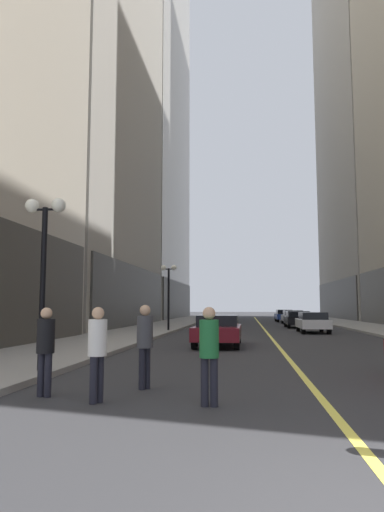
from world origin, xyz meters
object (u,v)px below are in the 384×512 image
(pedestrian_in_white_shirt, at_px, (97,347))
(street_lamp_left_near, at_px, (44,244))
(car_black, at_px, (297,319))
(car_blue, at_px, (284,315))
(pedestrian_in_green_parka, at_px, (209,348))
(car_maroon, at_px, (218,329))
(street_lamp_left_far, at_px, (169,283))
(pedestrian_in_black_coat, at_px, (46,344))
(car_white, at_px, (313,322))
(pedestrian_with_orange_bag, at_px, (145,340))
(car_silver, at_px, (293,317))

(pedestrian_in_white_shirt, bearing_deg, street_lamp_left_near, 129.15)
(car_black, relative_size, car_blue, 0.86)
(pedestrian_in_green_parka, distance_m, street_lamp_left_near, 5.77)
(car_maroon, distance_m, street_lamp_left_far, 11.17)
(pedestrian_in_black_coat, xyz_separation_m, street_lamp_left_far, (-1.20, 21.87, 2.28))
(pedestrian_in_black_coat, bearing_deg, car_black, 74.95)
(car_white, bearing_deg, pedestrian_in_green_parka, -102.18)
(pedestrian_in_green_parka, height_order, street_lamp_left_far, street_lamp_left_far)
(street_lamp_left_near, height_order, street_lamp_left_far, same)
(car_blue, xyz_separation_m, pedestrian_with_orange_bag, (-6.27, -42.29, 0.29))
(street_lamp_left_far, bearing_deg, pedestrian_in_black_coat, -86.85)
(pedestrian_in_white_shirt, relative_size, street_lamp_left_near, 0.38)
(car_silver, distance_m, street_lamp_left_near, 35.62)
(car_maroon, relative_size, pedestrian_in_black_coat, 2.74)
(car_white, distance_m, car_blue, 21.00)
(pedestrian_with_orange_bag, distance_m, street_lamp_left_far, 21.15)
(car_white, height_order, street_lamp_left_near, street_lamp_left_near)
(pedestrian_in_black_coat, height_order, pedestrian_with_orange_bag, pedestrian_with_orange_bag)
(pedestrian_with_orange_bag, relative_size, street_lamp_left_near, 0.39)
(car_maroon, bearing_deg, street_lamp_left_far, 110.67)
(pedestrian_with_orange_bag, height_order, street_lamp_left_far, street_lamp_left_far)
(car_black, bearing_deg, pedestrian_in_green_parka, -98.98)
(car_black, xyz_separation_m, pedestrian_in_green_parka, (-4.73, -29.95, 0.27))
(car_blue, distance_m, street_lamp_left_far, 23.48)
(car_black, height_order, pedestrian_in_white_shirt, pedestrian_in_white_shirt)
(car_silver, relative_size, pedestrian_in_green_parka, 2.55)
(pedestrian_in_white_shirt, bearing_deg, car_black, 77.27)
(street_lamp_left_near, bearing_deg, car_black, 71.32)
(car_silver, distance_m, pedestrian_with_orange_bag, 36.27)
(car_white, bearing_deg, street_lamp_left_far, -177.16)
(pedestrian_in_green_parka, bearing_deg, car_white, 77.82)
(car_black, distance_m, pedestrian_with_orange_bag, 29.08)
(car_black, height_order, pedestrian_in_black_coat, pedestrian_in_black_coat)
(car_blue, xyz_separation_m, street_lamp_left_near, (-9.18, -40.86, 2.54))
(pedestrian_in_white_shirt, distance_m, pedestrian_in_green_parka, 2.02)
(car_silver, bearing_deg, pedestrian_in_black_coat, -102.68)
(car_silver, relative_size, street_lamp_left_near, 0.98)
(pedestrian_in_green_parka, bearing_deg, pedestrian_with_orange_bag, 133.59)
(pedestrian_in_black_coat, bearing_deg, street_lamp_left_far, 93.15)
(car_black, bearing_deg, car_blue, 89.73)
(car_silver, relative_size, pedestrian_with_orange_bag, 2.49)
(car_maroon, xyz_separation_m, car_blue, (5.35, 31.64, -0.00))
(car_silver, xyz_separation_m, car_blue, (-0.28, 6.62, 0.00))
(car_silver, bearing_deg, pedestrian_with_orange_bag, -100.40)
(car_maroon, xyz_separation_m, pedestrian_in_white_shirt, (-1.47, -12.13, 0.27))
(street_lamp_left_near, bearing_deg, pedestrian_with_orange_bag, -26.18)
(pedestrian_with_orange_bag, relative_size, street_lamp_left_far, 0.39)
(pedestrian_with_orange_bag, xyz_separation_m, pedestrian_in_green_parka, (1.47, -1.54, -0.03))
(car_maroon, distance_m, pedestrian_in_green_parka, 12.21)
(car_white, height_order, pedestrian_in_white_shirt, pedestrian_in_white_shirt)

